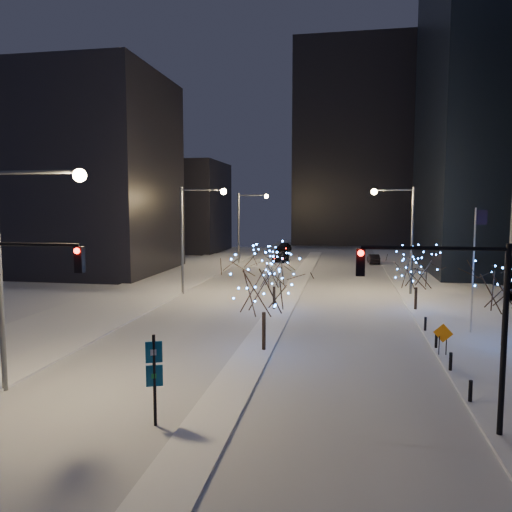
% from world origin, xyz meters
% --- Properties ---
extents(ground, '(160.00, 160.00, 0.00)m').
position_xyz_m(ground, '(0.00, 0.00, 0.00)').
color(ground, white).
rests_on(ground, ground).
extents(road, '(20.00, 130.00, 0.02)m').
position_xyz_m(road, '(0.00, 35.00, 0.01)').
color(road, '#B7BCC7').
rests_on(road, ground).
extents(median, '(2.00, 80.00, 0.15)m').
position_xyz_m(median, '(0.00, 30.00, 0.07)').
color(median, silver).
rests_on(median, ground).
extents(east_sidewalk, '(10.00, 90.00, 0.15)m').
position_xyz_m(east_sidewalk, '(15.00, 20.00, 0.07)').
color(east_sidewalk, silver).
rests_on(east_sidewalk, ground).
extents(west_sidewalk, '(8.00, 90.00, 0.15)m').
position_xyz_m(west_sidewalk, '(-14.00, 20.00, 0.07)').
color(west_sidewalk, silver).
rests_on(west_sidewalk, ground).
extents(filler_west_near, '(22.00, 18.00, 24.00)m').
position_xyz_m(filler_west_near, '(-28.00, 40.00, 12.00)').
color(filler_west_near, black).
rests_on(filler_west_near, ground).
extents(filler_west_far, '(18.00, 16.00, 16.00)m').
position_xyz_m(filler_west_far, '(-26.00, 70.00, 8.00)').
color(filler_west_far, black).
rests_on(filler_west_far, ground).
extents(horizon_block, '(24.00, 14.00, 42.00)m').
position_xyz_m(horizon_block, '(6.00, 92.00, 21.00)').
color(horizon_block, black).
rests_on(horizon_block, ground).
extents(street_lamp_w_near, '(4.40, 0.56, 10.00)m').
position_xyz_m(street_lamp_w_near, '(-8.94, 2.00, 6.50)').
color(street_lamp_w_near, '#595E66').
rests_on(street_lamp_w_near, ground).
extents(street_lamp_w_mid, '(4.40, 0.56, 10.00)m').
position_xyz_m(street_lamp_w_mid, '(-8.94, 27.00, 6.50)').
color(street_lamp_w_mid, '#595E66').
rests_on(street_lamp_w_mid, ground).
extents(street_lamp_w_far, '(4.40, 0.56, 10.00)m').
position_xyz_m(street_lamp_w_far, '(-8.94, 52.00, 6.50)').
color(street_lamp_w_far, '#595E66').
rests_on(street_lamp_w_far, ground).
extents(street_lamp_east, '(3.90, 0.56, 10.00)m').
position_xyz_m(street_lamp_east, '(10.08, 30.00, 6.45)').
color(street_lamp_east, '#595E66').
rests_on(street_lamp_east, ground).
extents(traffic_signal_west, '(5.26, 0.43, 7.00)m').
position_xyz_m(traffic_signal_west, '(-8.44, -0.00, 4.76)').
color(traffic_signal_west, black).
rests_on(traffic_signal_west, ground).
extents(traffic_signal_east, '(5.26, 0.43, 7.00)m').
position_xyz_m(traffic_signal_east, '(8.94, 1.00, 4.76)').
color(traffic_signal_east, black).
rests_on(traffic_signal_east, ground).
extents(flagpoles, '(1.35, 2.60, 8.00)m').
position_xyz_m(flagpoles, '(13.37, 17.25, 4.80)').
color(flagpoles, silver).
rests_on(flagpoles, east_sidewalk).
extents(bollards, '(0.16, 12.16, 0.90)m').
position_xyz_m(bollards, '(10.20, 10.00, 0.60)').
color(bollards, black).
rests_on(bollards, east_sidewalk).
extents(car_near, '(2.36, 4.72, 1.54)m').
position_xyz_m(car_near, '(-4.33, 54.93, 0.77)').
color(car_near, black).
rests_on(car_near, ground).
extents(car_mid, '(1.70, 4.16, 1.34)m').
position_xyz_m(car_mid, '(9.00, 55.30, 0.67)').
color(car_mid, black).
rests_on(car_mid, ground).
extents(car_far, '(2.72, 5.23, 1.45)m').
position_xyz_m(car_far, '(-5.91, 71.75, 0.72)').
color(car_far, black).
rests_on(car_far, ground).
extents(holiday_tree_median_near, '(5.91, 5.91, 5.99)m').
position_xyz_m(holiday_tree_median_near, '(0.50, 9.91, 4.05)').
color(holiday_tree_median_near, black).
rests_on(holiday_tree_median_near, median).
extents(holiday_tree_median_far, '(3.97, 3.97, 4.91)m').
position_xyz_m(holiday_tree_median_far, '(-0.50, 21.10, 3.34)').
color(holiday_tree_median_far, black).
rests_on(holiday_tree_median_far, median).
extents(holiday_tree_plaza_near, '(5.42, 5.42, 5.56)m').
position_xyz_m(holiday_tree_plaza_near, '(14.14, 13.23, 3.82)').
color(holiday_tree_plaza_near, black).
rests_on(holiday_tree_plaza_near, east_sidewalk).
extents(holiday_tree_plaza_far, '(5.06, 5.06, 5.01)m').
position_xyz_m(holiday_tree_plaza_far, '(10.50, 22.89, 3.37)').
color(holiday_tree_plaza_far, black).
rests_on(holiday_tree_plaza_far, east_sidewalk).
extents(wayfinding_sign, '(0.61, 0.31, 3.53)m').
position_xyz_m(wayfinding_sign, '(-2.00, -0.23, 2.16)').
color(wayfinding_sign, black).
rests_on(wayfinding_sign, ground).
extents(construction_sign, '(1.00, 0.41, 1.74)m').
position_xyz_m(construction_sign, '(10.30, 10.64, 1.20)').
color(construction_sign, black).
rests_on(construction_sign, east_sidewalk).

